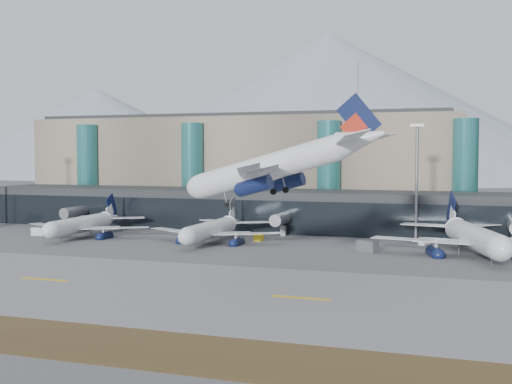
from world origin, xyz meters
TOP-DOWN VIEW (x-y plane):
  - ground at (0.00, 0.00)m, footprint 900.00×900.00m
  - runway_strip at (0.00, -15.00)m, footprint 400.00×40.00m
  - dirt_verge at (0.00, -40.00)m, footprint 400.00×14.00m
  - runway_markings at (-0.00, -15.00)m, footprint 128.00×1.00m
  - concourse at (-0.02, 57.73)m, footprint 170.00×27.00m
  - terminal_main at (-25.00, 90.00)m, footprint 130.00×30.00m
  - teal_towers at (-14.99, 74.01)m, footprint 116.40×19.40m
  - mountain_ridge at (15.97, 380.00)m, footprint 910.00×400.00m
  - lightmast_mid at (30.00, 48.00)m, footprint 3.00×1.20m
  - hero_jet at (15.29, -5.44)m, footprint 33.64×33.72m
  - jet_parked_left at (-43.12, 32.32)m, footprint 32.58×31.73m
  - jet_parked_mid at (-11.17, 32.32)m, footprint 32.54×31.32m
  - jet_parked_right at (41.10, 32.54)m, footprint 37.90×39.47m
  - veh_a at (-54.71, 29.80)m, footprint 3.26×1.87m
  - veh_b at (-2.76, 36.76)m, footprint 1.62×2.48m
  - veh_c at (22.36, 28.10)m, footprint 4.45×3.68m
  - veh_d at (32.23, 41.64)m, footprint 2.40×2.98m

SIDE VIEW (x-z plane):
  - ground at x=0.00m, z-range 0.00..0.00m
  - dirt_verge at x=0.00m, z-range -0.01..0.01m
  - runway_strip at x=0.00m, z-range 0.00..0.04m
  - runway_markings at x=0.00m, z-range 0.04..0.06m
  - veh_b at x=-2.76m, z-range 0.00..1.38m
  - veh_d at x=32.23m, z-range 0.00..1.50m
  - veh_a at x=-54.71m, z-range 0.00..1.82m
  - veh_c at x=22.36m, z-range 0.00..2.19m
  - jet_parked_mid at x=-11.17m, z-range -1.28..9.20m
  - jet_parked_left at x=-43.12m, z-range -1.28..9.22m
  - jet_parked_right at x=41.10m, z-range -1.54..11.13m
  - concourse at x=-0.02m, z-range -0.03..9.97m
  - teal_towers at x=-14.99m, z-range -8.99..37.01m
  - lightmast_mid at x=30.00m, z-range 1.62..27.22m
  - terminal_main at x=-25.00m, z-range -0.06..30.94m
  - hero_jet at x=15.29m, z-range 13.08..24.02m
  - mountain_ridge at x=15.97m, z-range -9.26..100.74m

